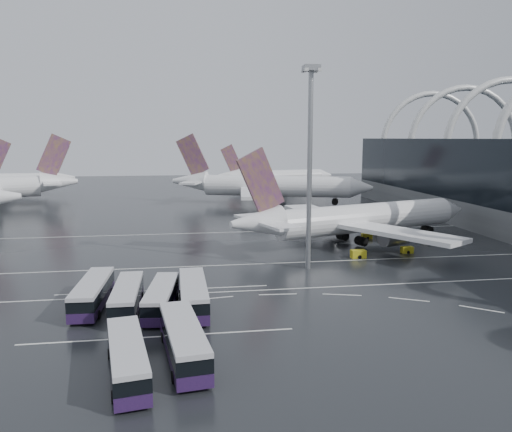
{
  "coord_description": "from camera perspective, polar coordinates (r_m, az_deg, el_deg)",
  "views": [
    {
      "loc": [
        -21.51,
        -65.62,
        20.21
      ],
      "look_at": [
        -8.79,
        17.49,
        7.0
      ],
      "focal_mm": 35.0,
      "sensor_mm": 36.0,
      "label": 1
    }
  ],
  "objects": [
    {
      "name": "ground",
      "position": [
        71.96,
        9.14,
        -7.5
      ],
      "size": [
        420.0,
        420.0,
        0.0
      ],
      "primitive_type": "plane",
      "color": "black",
      "rests_on": "ground"
    },
    {
      "name": "lane_marking_near",
      "position": [
        70.14,
        9.64,
        -7.95
      ],
      "size": [
        120.0,
        0.25,
        0.01
      ],
      "primitive_type": "cube",
      "color": "white",
      "rests_on": "ground"
    },
    {
      "name": "lane_marking_mid",
      "position": [
        83.04,
        6.61,
        -5.21
      ],
      "size": [
        120.0,
        0.25,
        0.01
      ],
      "primitive_type": "cube",
      "color": "white",
      "rests_on": "ground"
    },
    {
      "name": "lane_marking_far",
      "position": [
        109.67,
        2.76,
        -1.7
      ],
      "size": [
        120.0,
        0.25,
        0.01
      ],
      "primitive_type": "cube",
      "color": "white",
      "rests_on": "ground"
    },
    {
      "name": "bus_bay_line_south",
      "position": [
        53.64,
        -11.01,
        -13.37
      ],
      "size": [
        28.0,
        0.25,
        0.01
      ],
      "primitive_type": "cube",
      "color": "white",
      "rests_on": "ground"
    },
    {
      "name": "bus_bay_line_north",
      "position": [
        68.71,
        -10.5,
        -8.33
      ],
      "size": [
        28.0,
        0.25,
        0.01
      ],
      "primitive_type": "cube",
      "color": "white",
      "rests_on": "ground"
    },
    {
      "name": "airliner_main",
      "position": [
        97.82,
        11.39,
        -0.39
      ],
      "size": [
        53.76,
        46.6,
        18.67
      ],
      "rotation": [
        0.0,
        0.0,
        0.33
      ],
      "color": "white",
      "rests_on": "ground"
    },
    {
      "name": "airliner_gate_b",
      "position": [
        153.33,
        1.17,
        3.39
      ],
      "size": [
        60.65,
        53.88,
        21.59
      ],
      "rotation": [
        0.0,
        0.0,
        -0.33
      ],
      "color": "white",
      "rests_on": "ground"
    },
    {
      "name": "airliner_gate_c",
      "position": [
        203.34,
        2.18,
        4.48
      ],
      "size": [
        49.68,
        45.13,
        17.77
      ],
      "rotation": [
        0.0,
        0.0,
        0.2
      ],
      "color": "white",
      "rests_on": "ground"
    },
    {
      "name": "jet_remote_far",
      "position": [
        194.09,
        -26.24,
        3.54
      ],
      "size": [
        44.99,
        36.17,
        19.7
      ],
      "rotation": [
        0.0,
        0.0,
        3.13
      ],
      "color": "white",
      "rests_on": "ground"
    },
    {
      "name": "bus_row_near_a",
      "position": [
        63.74,
        -18.17,
        -8.33
      ],
      "size": [
        3.56,
        13.29,
        3.25
      ],
      "rotation": [
        0.0,
        0.0,
        1.53
      ],
      "color": "#24133C",
      "rests_on": "ground"
    },
    {
      "name": "bus_row_near_b",
      "position": [
        61.18,
        -14.53,
        -8.96
      ],
      "size": [
        3.1,
        12.71,
        3.12
      ],
      "rotation": [
        0.0,
        0.0,
        1.57
      ],
      "color": "#24133C",
      "rests_on": "ground"
    },
    {
      "name": "bus_row_near_c",
      "position": [
        60.39,
        -10.77,
        -9.12
      ],
      "size": [
        4.12,
        12.54,
        3.03
      ],
      "rotation": [
        0.0,
        0.0,
        1.46
      ],
      "color": "#24133C",
      "rests_on": "ground"
    },
    {
      "name": "bus_row_near_d",
      "position": [
        60.42,
        -7.18,
        -8.86
      ],
      "size": [
        3.36,
        13.51,
        3.32
      ],
      "rotation": [
        0.0,
        0.0,
        1.58
      ],
      "color": "#24133C",
      "rests_on": "ground"
    },
    {
      "name": "bus_row_far_b",
      "position": [
        45.44,
        -14.5,
        -15.4
      ],
      "size": [
        4.86,
        12.92,
        3.11
      ],
      "rotation": [
        0.0,
        0.0,
        1.74
      ],
      "color": "#24133C",
      "rests_on": "ground"
    },
    {
      "name": "bus_row_far_c",
      "position": [
        47.64,
        -8.28,
        -13.87
      ],
      "size": [
        4.76,
        13.81,
        3.33
      ],
      "rotation": [
        0.0,
        0.0,
        1.7
      ],
      "color": "#24133C",
      "rests_on": "ground"
    },
    {
      "name": "floodlight_mast",
      "position": [
        76.39,
        6.19,
        8.25
      ],
      "size": [
        2.36,
        2.36,
        30.8
      ],
      "color": "gray",
      "rests_on": "ground"
    },
    {
      "name": "gse_cart_belly_a",
      "position": [
        92.61,
        16.87,
        -3.71
      ],
      "size": [
        2.04,
        1.21,
        1.11
      ],
      "primitive_type": "cube",
      "color": "#B0A617",
      "rests_on": "ground"
    },
    {
      "name": "gse_cart_belly_b",
      "position": [
        108.29,
        13.78,
        -1.73
      ],
      "size": [
        2.4,
        1.42,
        1.31
      ],
      "primitive_type": "cube",
      "color": "slate",
      "rests_on": "ground"
    },
    {
      "name": "gse_cart_belly_c",
      "position": [
        86.78,
        11.61,
        -4.27
      ],
      "size": [
        2.46,
        1.45,
        1.34
      ],
      "primitive_type": "cube",
      "color": "#B0A617",
      "rests_on": "ground"
    },
    {
      "name": "gse_cart_belly_d",
      "position": [
        101.3,
        19.05,
        -2.74
      ],
      "size": [
        2.1,
        1.24,
        1.15
      ],
      "primitive_type": "cube",
      "color": "slate",
      "rests_on": "ground"
    },
    {
      "name": "gse_cart_belly_e",
      "position": [
        103.31,
        12.54,
        -2.26
      ],
      "size": [
        2.03,
        1.2,
        1.11
      ],
      "primitive_type": "cube",
      "color": "#B0A617",
      "rests_on": "ground"
    }
  ]
}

